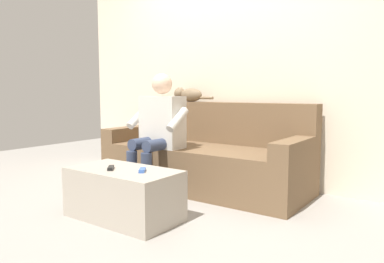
# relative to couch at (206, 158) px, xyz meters

# --- Properties ---
(ground_plane) EXTENTS (8.00, 8.00, 0.00)m
(ground_plane) POSITION_rel_couch_xyz_m (0.00, 0.74, -0.30)
(ground_plane) COLOR gray
(back_wall) EXTENTS (4.17, 0.06, 2.43)m
(back_wall) POSITION_rel_couch_xyz_m (0.00, -0.46, 0.91)
(back_wall) COLOR beige
(back_wall) RESTS_ON ground
(couch) EXTENTS (2.08, 0.83, 0.86)m
(couch) POSITION_rel_couch_xyz_m (0.00, 0.00, 0.00)
(couch) COLOR brown
(couch) RESTS_ON ground
(coffee_table) EXTENTS (0.87, 0.47, 0.39)m
(coffee_table) POSITION_rel_couch_xyz_m (0.00, 1.15, -0.11)
(coffee_table) COLOR #A89E8E
(coffee_table) RESTS_ON ground
(person_solo_seated) EXTENTS (0.57, 0.49, 1.15)m
(person_solo_seated) POSITION_rel_couch_xyz_m (0.27, 0.42, 0.35)
(person_solo_seated) COLOR beige
(person_solo_seated) RESTS_ON ground
(cat_on_backrest) EXTENTS (0.51, 0.13, 0.16)m
(cat_on_backrest) POSITION_rel_couch_xyz_m (0.42, -0.27, 0.64)
(cat_on_backrest) COLOR #756047
(cat_on_backrest) RESTS_ON couch
(remote_blue) EXTENTS (0.10, 0.12, 0.02)m
(remote_blue) POSITION_rel_couch_xyz_m (-0.18, 1.13, 0.10)
(remote_blue) COLOR #3860B7
(remote_blue) RESTS_ON coffee_table
(remote_black) EXTENTS (0.11, 0.12, 0.02)m
(remote_black) POSITION_rel_couch_xyz_m (0.07, 1.21, 0.10)
(remote_black) COLOR black
(remote_black) RESTS_ON coffee_table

